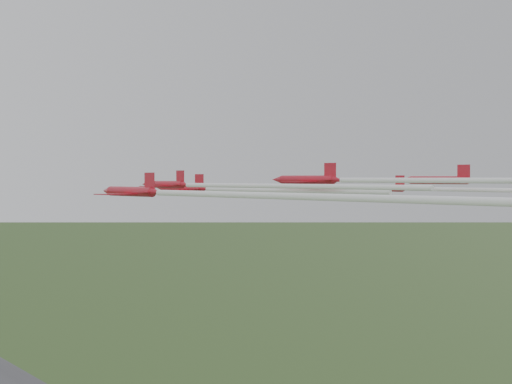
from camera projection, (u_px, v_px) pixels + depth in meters
jet_lead at (221, 189)px, 108.79m from camera, size 10.38×45.72×2.90m
jet_row2_left at (217, 185)px, 92.30m from camera, size 8.44×48.70×2.46m
jet_row2_right at (366, 197)px, 104.29m from camera, size 11.72×62.14×2.76m
jet_row3_left at (205, 194)px, 71.16m from camera, size 9.14×56.82×2.70m
jet_row3_mid at (413, 180)px, 84.32m from camera, size 12.74×63.28×2.78m
jet_row3_right at (435, 189)px, 103.52m from camera, size 8.40×45.76×2.51m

